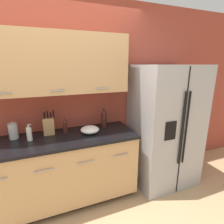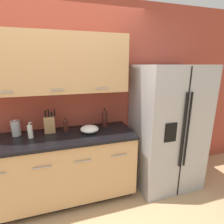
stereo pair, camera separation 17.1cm
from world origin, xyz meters
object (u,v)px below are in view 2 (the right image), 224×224
knife_block (50,124)px  wine_bottle (105,118)px  oil_bottle (66,125)px  mixing_bowl (90,129)px  refrigerator (167,127)px  soap_dispenser (30,131)px  steel_canister (16,128)px

knife_block → wine_bottle: bearing=0.8°
oil_bottle → mixing_bowl: 0.32m
refrigerator → mixing_bowl: refrigerator is taller
wine_bottle → oil_bottle: 0.54m
refrigerator → soap_dispenser: refrigerator is taller
mixing_bowl → refrigerator: bearing=-3.4°
oil_bottle → steel_canister: steel_canister is taller
refrigerator → steel_canister: (-2.00, 0.22, 0.12)m
soap_dispenser → refrigerator: bearing=-3.0°
oil_bottle → steel_canister: 0.59m
steel_canister → mixing_bowl: (0.88, -0.16, -0.05)m
oil_bottle → refrigerator: bearing=-7.4°
wine_bottle → mixing_bowl: size_ratio=1.12×
oil_bottle → steel_canister: (-0.59, 0.04, 0.01)m
refrigerator → knife_block: refrigerator is taller
steel_canister → mixing_bowl: 0.90m
refrigerator → knife_block: (-1.60, 0.21, 0.15)m
soap_dispenser → steel_canister: (-0.18, 0.13, 0.01)m
wine_bottle → soap_dispenser: 0.96m
refrigerator → oil_bottle: bearing=172.6°
knife_block → wine_bottle: knife_block is taller
refrigerator → soap_dispenser: size_ratio=8.94×
oil_bottle → mixing_bowl: oil_bottle is taller
mixing_bowl → soap_dispenser: bearing=177.5°
refrigerator → soap_dispenser: bearing=177.0°
refrigerator → steel_canister: bearing=173.6°
knife_block → mixing_bowl: size_ratio=1.31×
soap_dispenser → mixing_bowl: 0.71m
refrigerator → oil_bottle: 1.42m
steel_canister → wine_bottle: bearing=-0.4°
wine_bottle → steel_canister: bearing=179.6°
wine_bottle → steel_canister: wine_bottle is taller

